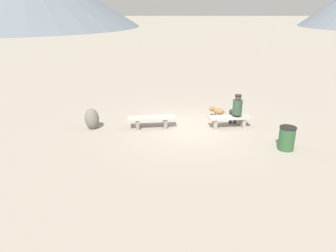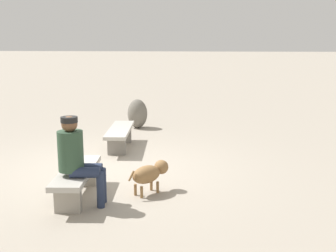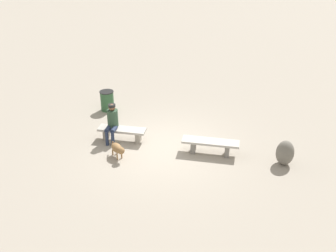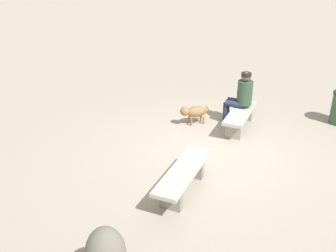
{
  "view_description": "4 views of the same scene",
  "coord_description": "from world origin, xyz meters",
  "px_view_note": "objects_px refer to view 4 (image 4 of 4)",
  "views": [
    {
      "loc": [
        -0.97,
        -11.69,
        4.51
      ],
      "look_at": [
        -0.89,
        -1.14,
        0.48
      ],
      "focal_mm": 34.88,
      "sensor_mm": 36.0,
      "label": 1
    },
    {
      "loc": [
        7.11,
        2.02,
        2.27
      ],
      "look_at": [
        0.24,
        1.18,
        0.88
      ],
      "focal_mm": 44.3,
      "sensor_mm": 36.0,
      "label": 2
    },
    {
      "loc": [
        -3.33,
        10.1,
        6.32
      ],
      "look_at": [
        -0.14,
        -0.06,
        0.76
      ],
      "focal_mm": 40.89,
      "sensor_mm": 36.0,
      "label": 3
    },
    {
      "loc": [
        -6.72,
        -2.75,
        4.01
      ],
      "look_at": [
        -0.56,
        0.76,
        0.69
      ],
      "focal_mm": 42.31,
      "sensor_mm": 36.0,
      "label": 4
    }
  ],
  "objects_px": {
    "bench_left": "(183,176)",
    "dog": "(194,112)",
    "seated_person": "(241,94)",
    "bench_right": "(240,116)"
  },
  "relations": [
    {
      "from": "bench_left",
      "to": "bench_right",
      "type": "xyz_separation_m",
      "value": [
        2.96,
        0.05,
        -0.01
      ]
    },
    {
      "from": "bench_left",
      "to": "dog",
      "type": "height_order",
      "value": "dog"
    },
    {
      "from": "bench_left",
      "to": "seated_person",
      "type": "distance_m",
      "value": 3.27
    },
    {
      "from": "seated_person",
      "to": "dog",
      "type": "height_order",
      "value": "seated_person"
    },
    {
      "from": "bench_left",
      "to": "dog",
      "type": "relative_size",
      "value": 2.9
    },
    {
      "from": "bench_right",
      "to": "seated_person",
      "type": "bearing_deg",
      "value": 14.86
    },
    {
      "from": "bench_right",
      "to": "seated_person",
      "type": "relative_size",
      "value": 1.26
    },
    {
      "from": "bench_left",
      "to": "dog",
      "type": "distance_m",
      "value": 2.87
    },
    {
      "from": "bench_right",
      "to": "bench_left",
      "type": "bearing_deg",
      "value": 175.06
    },
    {
      "from": "seated_person",
      "to": "dog",
      "type": "bearing_deg",
      "value": 115.07
    }
  ]
}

